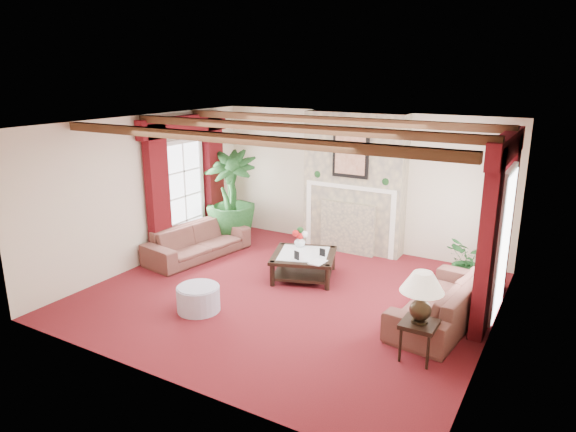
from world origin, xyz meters
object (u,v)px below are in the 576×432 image
Objects in this scene: side_table at (418,340)px; ottoman at (198,299)px; sofa_right at (443,293)px; potted_palm at (231,216)px; sofa_left at (197,236)px; coffee_table at (304,266)px.

side_table is 3.22m from ottoman.
potted_palm is at bearing -100.44° from sofa_right.
side_table is at bearing -98.27° from sofa_left.
sofa_right is 4.48× the size of side_table.
sofa_left reaches higher than ottoman.
potted_palm is 3.29m from ottoman.
potted_palm is (-0.01, 1.11, 0.12)m from sofa_left.
sofa_left is 4.34× the size of side_table.
potted_palm is at bearing 136.33° from coffee_table.
side_table is (4.71, -2.59, -0.28)m from potted_palm.
sofa_right is (4.71, -0.32, 0.02)m from sofa_left.
potted_palm is 2.49m from coffee_table.
side_table reaches higher than ottoman.
ottoman is at bearing -130.94° from sofa_left.
ottoman is (-3.20, -0.31, -0.06)m from side_table.
side_table is (4.70, -1.48, -0.16)m from sofa_left.
sofa_left is 4.93m from side_table.
sofa_left is at bearing -87.46° from sofa_right.
potted_palm reaches higher than side_table.
ottoman is (1.50, -1.79, -0.22)m from sofa_left.
sofa_right is at bearing 89.57° from side_table.
potted_palm is 5.38m from side_table.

